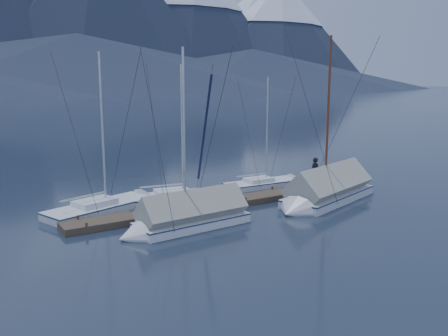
# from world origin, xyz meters

# --- Properties ---
(ground) EXTENTS (1000.00, 1000.00, 0.00)m
(ground) POSITION_xyz_m (0.00, 0.00, 0.00)
(ground) COLOR black
(ground) RESTS_ON ground
(dock) EXTENTS (18.00, 1.50, 0.54)m
(dock) POSITION_xyz_m (0.00, 2.00, 0.11)
(dock) COLOR #382D23
(dock) RESTS_ON ground
(mooring_posts) EXTENTS (15.12, 1.52, 0.35)m
(mooring_posts) POSITION_xyz_m (-0.50, 2.00, 0.35)
(mooring_posts) COLOR #382D23
(mooring_posts) RESTS_ON ground
(sailboat_open_left) EXTENTS (7.32, 4.08, 9.33)m
(sailboat_open_left) POSITION_xyz_m (-5.47, 4.84, 0.16)
(sailboat_open_left) COLOR silver
(sailboat_open_left) RESTS_ON ground
(sailboat_open_mid) EXTENTS (6.81, 3.11, 8.71)m
(sailboat_open_mid) POSITION_xyz_m (-0.85, 4.43, 0.15)
(sailboat_open_mid) COLOR silver
(sailboat_open_mid) RESTS_ON ground
(sailboat_open_right) EXTENTS (6.08, 2.58, 7.94)m
(sailboat_open_right) POSITION_xyz_m (5.55, 4.79, 0.14)
(sailboat_open_right) COLOR silver
(sailboat_open_right) RESTS_ON ground
(sailboat_covered_near) EXTENTS (8.45, 4.69, 10.51)m
(sailboat_covered_near) POSITION_xyz_m (5.32, -0.41, 0.52)
(sailboat_covered_near) COLOR silver
(sailboat_covered_near) RESTS_ON ground
(sailboat_covered_far) EXTENTS (6.78, 2.84, 9.35)m
(sailboat_covered_far) POSITION_xyz_m (-3.87, -0.45, 0.46)
(sailboat_covered_far) COLOR silver
(sailboat_covered_far) RESTS_ON ground
(person) EXTENTS (0.44, 0.67, 1.83)m
(person) POSITION_xyz_m (6.98, 2.07, 1.26)
(person) COLOR black
(person) RESTS_ON dock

